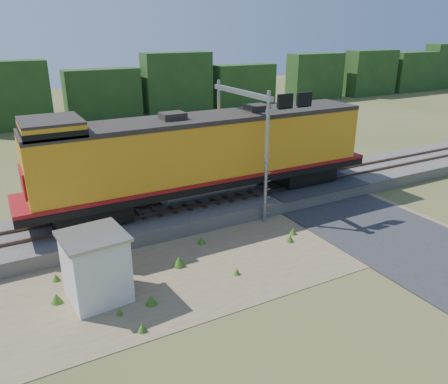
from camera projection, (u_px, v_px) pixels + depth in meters
ground at (266, 253)px, 21.78m from camera, size 140.00×140.00×0.00m
ballast at (211, 205)px, 26.57m from camera, size 70.00×5.00×0.80m
rails at (211, 198)px, 26.40m from camera, size 70.00×1.54×0.16m
dirt_shoulder at (226, 258)px, 21.29m from camera, size 26.00×8.00×0.03m
road at (359, 219)px, 25.48m from camera, size 7.00×66.00×0.86m
tree_line_north at (89, 94)px, 51.93m from camera, size 130.00×3.00×6.50m
weed_clumps at (202, 270)px, 20.30m from camera, size 15.00×6.20×0.56m
locomotive at (204, 154)px, 25.21m from camera, size 21.49×3.28×5.54m
shed at (96, 267)px, 17.65m from camera, size 2.69×2.69×2.92m
signal_gantry at (253, 119)px, 25.26m from camera, size 2.97×6.20×7.48m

